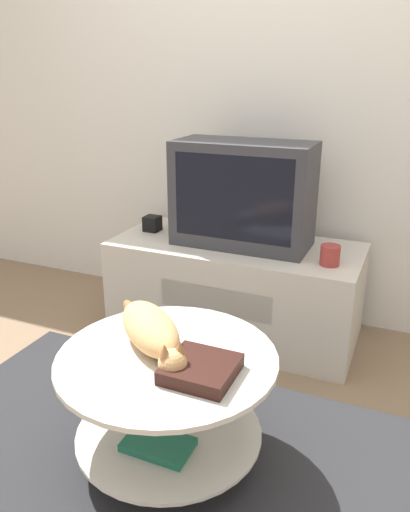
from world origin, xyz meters
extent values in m
plane|color=#7F664C|center=(0.00, 0.00, 0.00)|extent=(12.00, 12.00, 0.00)
cube|color=silver|center=(0.00, 1.36, 1.30)|extent=(8.00, 0.05, 2.60)
cube|color=#28282B|center=(0.00, 0.00, 0.01)|extent=(2.00, 1.10, 0.02)
cube|color=beige|center=(-0.11, 0.99, 0.25)|extent=(1.27, 0.57, 0.50)
cube|color=#B7AD9E|center=(-0.11, 0.71, 0.30)|extent=(0.57, 0.01, 0.14)
cube|color=#333338|center=(-0.08, 1.00, 0.76)|extent=(0.67, 0.32, 0.52)
cube|color=black|center=(-0.08, 0.84, 0.77)|extent=(0.58, 0.01, 0.40)
cube|color=black|center=(-0.61, 1.01, 0.54)|extent=(0.08, 0.08, 0.08)
cylinder|color=#99332D|center=(0.38, 0.88, 0.55)|extent=(0.09, 0.09, 0.09)
cylinder|color=#B2B2B7|center=(0.02, -0.02, 0.03)|extent=(0.31, 0.31, 0.01)
cylinder|color=#B7B7BC|center=(0.02, -0.02, 0.22)|extent=(0.04, 0.04, 0.40)
cylinder|color=beige|center=(0.02, -0.02, 0.13)|extent=(0.65, 0.65, 0.01)
cylinder|color=beige|center=(0.02, -0.02, 0.43)|extent=(0.74, 0.74, 0.02)
cube|color=#1E664C|center=(0.03, -0.12, 0.15)|extent=(0.23, 0.14, 0.03)
cube|color=#51387A|center=(-0.01, 0.05, 0.15)|extent=(0.18, 0.10, 0.02)
cube|color=black|center=(0.17, -0.08, 0.46)|extent=(0.21, 0.21, 0.05)
ellipsoid|color=tan|center=(-0.07, 0.03, 0.50)|extent=(0.39, 0.37, 0.12)
sphere|color=tan|center=(0.09, -0.12, 0.49)|extent=(0.09, 0.09, 0.09)
cone|color=#996038|center=(0.11, -0.10, 0.54)|extent=(0.04, 0.04, 0.04)
cone|color=#996038|center=(0.07, -0.14, 0.54)|extent=(0.04, 0.04, 0.04)
ellipsoid|color=#996038|center=(-0.24, 0.18, 0.47)|extent=(0.13, 0.13, 0.04)
camera|label=1|loc=(0.71, -1.28, 1.32)|focal=35.00mm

